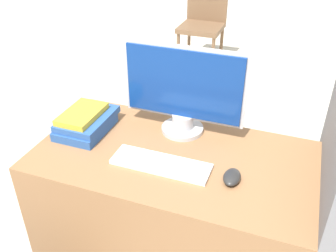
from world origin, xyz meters
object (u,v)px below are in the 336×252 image
object	(u,v)px
keyboard	(161,164)
book_stack	(86,122)
monitor	(184,91)
mouse	(232,177)
far_chair	(204,19)

from	to	relation	value
keyboard	book_stack	world-z (taller)	book_stack
monitor	keyboard	xyz separation A→B (m)	(0.00, -0.27, -0.19)
book_stack	mouse	bearing A→B (deg)	-9.70
far_chair	monitor	bearing A→B (deg)	-16.87
keyboard	mouse	distance (m)	0.28
monitor	far_chair	xyz separation A→B (m)	(-0.60, 2.52, -0.42)
mouse	far_chair	bearing A→B (deg)	107.62
mouse	book_stack	world-z (taller)	book_stack
keyboard	mouse	bearing A→B (deg)	1.56
monitor	keyboard	size ratio (longest dim) A/B	1.36
keyboard	far_chair	size ratio (longest dim) A/B	0.43
mouse	book_stack	distance (m)	0.70
monitor	far_chair	size ratio (longest dim) A/B	0.59
keyboard	book_stack	xyz separation A→B (m)	(-0.41, 0.13, 0.04)
book_stack	far_chair	distance (m)	2.69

